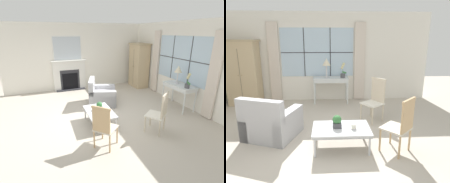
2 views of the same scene
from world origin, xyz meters
The scene contains 12 objects.
ground_plane centered at (0.00, 0.00, 0.00)m, with size 14.00×14.00×0.00m, color #BCB2A3.
wall_back_windowed centered at (0.00, 3.02, 1.39)m, with size 7.20×0.14×2.80m.
armoire centered at (-2.23, 2.67, 0.99)m, with size 0.99×0.61×1.96m.
console_table centered at (0.42, 2.68, 0.71)m, with size 1.10×0.52×0.81m.
table_lamp centered at (0.29, 2.68, 1.27)m, with size 0.25×0.25×0.60m.
potted_orchid centered at (0.79, 2.63, 0.98)m, with size 0.19×0.15×0.47m.
armchair_upholstered centered at (-0.85, 0.40, 0.29)m, with size 1.20×1.17×0.90m.
side_chair_wooden centered at (1.48, 1.16, 0.59)m, with size 0.61×0.61×1.06m.
accent_chair_wooden centered at (1.58, -0.36, 0.57)m, with size 0.62×0.62×1.02m.
coffee_table centered at (0.55, -0.12, 0.36)m, with size 1.05×0.68×0.40m.
potted_plant_small centered at (0.47, -0.10, 0.52)m, with size 0.16×0.16×0.23m.
pillar_candle centered at (0.77, -0.18, 0.45)m, with size 0.12×0.12×0.11m.
Camera 2 is at (0.31, -3.49, 1.98)m, focal length 32.00 mm.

